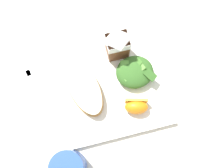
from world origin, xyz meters
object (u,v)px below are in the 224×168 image
(green_salad_pile, at_px, (135,72))
(drinking_blue_cup, at_px, (69,167))
(metal_fork, at_px, (35,89))
(orange_wedge_front, at_px, (136,106))
(milk_carton, at_px, (117,44))
(cheesy_pizza_bread, at_px, (84,87))
(white_plate, at_px, (112,86))

(green_salad_pile, distance_m, drinking_blue_cup, 0.29)
(green_salad_pile, xyz_separation_m, metal_fork, (-0.27, 0.03, -0.03))
(drinking_blue_cup, bearing_deg, orange_wedge_front, 27.75)
(green_salad_pile, relative_size, metal_fork, 0.55)
(milk_carton, relative_size, drinking_blue_cup, 1.22)
(orange_wedge_front, distance_m, metal_fork, 0.28)
(cheesy_pizza_bread, distance_m, orange_wedge_front, 0.15)
(white_plate, height_order, green_salad_pile, green_salad_pile)
(milk_carton, bearing_deg, metal_fork, -169.84)
(cheesy_pizza_bread, height_order, drinking_blue_cup, drinking_blue_cup)
(white_plate, height_order, milk_carton, milk_carton)
(green_salad_pile, relative_size, orange_wedge_front, 1.52)
(green_salad_pile, xyz_separation_m, milk_carton, (-0.03, 0.07, 0.04))
(orange_wedge_front, distance_m, drinking_blue_cup, 0.22)
(white_plate, bearing_deg, milk_carton, 67.45)
(cheesy_pizza_bread, height_order, metal_fork, cheesy_pizza_bread)
(drinking_blue_cup, bearing_deg, cheesy_pizza_bread, 67.59)
(green_salad_pile, relative_size, milk_carton, 0.93)
(orange_wedge_front, bearing_deg, cheesy_pizza_bread, 145.34)
(orange_wedge_front, xyz_separation_m, metal_fork, (-0.25, 0.12, -0.03))
(green_salad_pile, relative_size, drinking_blue_cup, 1.13)
(cheesy_pizza_bread, bearing_deg, green_salad_pile, 2.82)
(white_plate, relative_size, drinking_blue_cup, 3.09)
(milk_carton, bearing_deg, cheesy_pizza_bread, -144.50)
(green_salad_pile, distance_m, orange_wedge_front, 0.09)
(cheesy_pizza_bread, relative_size, drinking_blue_cup, 2.03)
(cheesy_pizza_bread, relative_size, green_salad_pile, 1.79)
(drinking_blue_cup, bearing_deg, milk_carton, 54.79)
(cheesy_pizza_bread, relative_size, metal_fork, 0.98)
(metal_fork, bearing_deg, orange_wedge_front, -25.20)
(cheesy_pizza_bread, distance_m, drinking_blue_cup, 0.20)
(drinking_blue_cup, bearing_deg, green_salad_pile, 41.74)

